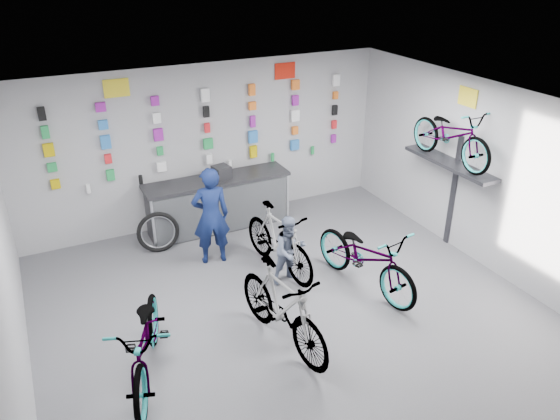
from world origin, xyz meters
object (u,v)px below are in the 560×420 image
counter (218,204)px  bike_center (282,307)px  bike_left (147,342)px  bike_service (279,240)px  bike_right (366,257)px  clerk (211,216)px  customer (290,250)px

counter → bike_center: 3.56m
counter → bike_left: (-2.16, -3.39, 0.05)m
bike_left → bike_center: (1.75, -0.15, 0.04)m
bike_center → bike_service: 1.85m
bike_right → bike_service: bike_service is taller
counter → clerk: clerk is taller
bike_center → bike_left: bearing=166.4°
clerk → bike_left: bearing=63.8°
bike_left → bike_service: bike_service is taller
customer → bike_left: bearing=-157.2°
bike_left → customer: size_ratio=1.82×
bike_right → bike_center: bearing=-170.0°
customer → bike_center: bearing=-122.5°
bike_left → customer: bearing=44.0°
bike_service → bike_right: bearing=-55.2°
bike_right → bike_service: bearing=123.0°
bike_center → customer: bike_center is taller
clerk → customer: 1.46m
bike_left → clerk: clerk is taller
bike_right → counter: bearing=104.4°
bike_left → bike_service: (2.51, 1.53, 0.02)m
bike_left → bike_service: size_ratio=1.11×
clerk → counter: bearing=-105.8°
bike_right → clerk: clerk is taller
bike_center → bike_right: bike_center is taller
counter → bike_right: size_ratio=1.29×
bike_left → clerk: size_ratio=1.22×
bike_right → customer: 1.18m
counter → bike_left: 4.02m
bike_center → clerk: 2.46m
bike_right → clerk: 2.59m
bike_center → clerk: size_ratio=1.15×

